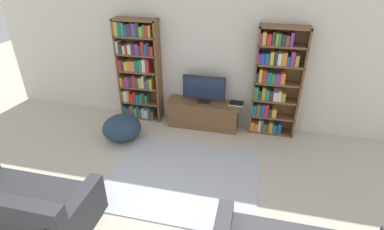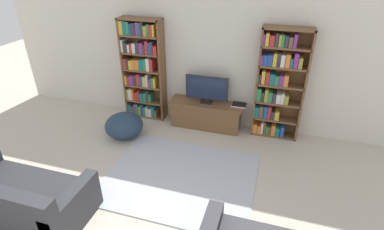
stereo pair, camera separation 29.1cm
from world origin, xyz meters
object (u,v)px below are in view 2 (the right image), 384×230
at_px(bookshelf_left, 143,69).
at_px(television, 207,89).
at_px(laptop, 239,105).
at_px(bookshelf_right, 277,85).
at_px(tv_stand, 206,115).
at_px(couch_left_sectional, 19,200).
at_px(beanbag_ottoman, 124,125).

xyz_separation_m(bookshelf_left, television, (1.39, -0.09, -0.23)).
bearing_deg(television, laptop, 5.71).
height_order(bookshelf_left, bookshelf_right, same).
relative_size(tv_stand, laptop, 5.10).
bearing_deg(bookshelf_left, couch_left_sectional, -97.37).
relative_size(bookshelf_right, couch_left_sectional, 1.13).
bearing_deg(laptop, bookshelf_left, 179.29).
xyz_separation_m(television, laptop, (0.65, 0.06, -0.28)).
bearing_deg(television, couch_left_sectional, -120.47).
relative_size(bookshelf_left, laptop, 7.22).
bearing_deg(couch_left_sectional, beanbag_ottoman, 80.46).
bearing_deg(tv_stand, laptop, 6.66).
xyz_separation_m(tv_stand, television, (0.00, 0.01, 0.57)).
xyz_separation_m(bookshelf_right, tv_stand, (-1.31, -0.11, -0.77)).
xyz_separation_m(tv_stand, couch_left_sectional, (-1.80, -3.05, -0.00)).
bearing_deg(bookshelf_left, laptop, -0.71).
bearing_deg(beanbag_ottoman, laptop, 23.35).
bearing_deg(couch_left_sectional, bookshelf_left, 82.63).
xyz_separation_m(tv_stand, laptop, (0.65, 0.08, 0.28)).
bearing_deg(laptop, bookshelf_right, 2.53).
relative_size(bookshelf_left, tv_stand, 1.42).
height_order(television, laptop, television).
bearing_deg(bookshelf_left, tv_stand, -4.16).
bearing_deg(tv_stand, bookshelf_right, 4.58).
relative_size(bookshelf_right, laptop, 7.22).
bearing_deg(couch_left_sectional, television, 59.53).
bearing_deg(bookshelf_right, beanbag_ottoman, -161.33).
distance_m(tv_stand, couch_left_sectional, 3.54).
height_order(bookshelf_right, tv_stand, bookshelf_right).
distance_m(bookshelf_right, laptop, 0.83).
height_order(tv_stand, television, television).
bearing_deg(couch_left_sectional, bookshelf_right, 45.39).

